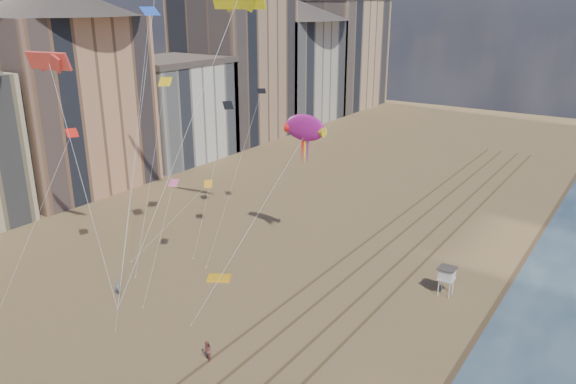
# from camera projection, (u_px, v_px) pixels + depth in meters

# --- Properties ---
(wet_sand) EXTENTS (260.00, 260.00, 0.00)m
(wet_sand) POSITION_uv_depth(u_px,v_px,m) (560.00, 288.00, 53.30)
(wet_sand) COLOR #42301E
(wet_sand) RESTS_ON ground
(tracks) EXTENTS (7.68, 120.00, 0.01)m
(tracks) POSITION_uv_depth(u_px,v_px,m) (357.00, 284.00, 54.09)
(tracks) COLOR brown
(tracks) RESTS_ON ground
(buildings) EXTENTS (34.72, 131.35, 29.00)m
(buildings) POSITION_uv_depth(u_px,v_px,m) (214.00, 72.00, 103.14)
(buildings) COLOR #C6B284
(buildings) RESTS_ON ground
(lifeguard_stand) EXTENTS (1.54, 1.54, 2.79)m
(lifeguard_stand) POSITION_uv_depth(u_px,v_px,m) (447.00, 274.00, 51.41)
(lifeguard_stand) COLOR silver
(lifeguard_stand) RESTS_ON ground
(grounded_kite) EXTENTS (2.63, 2.36, 0.25)m
(grounded_kite) POSITION_uv_depth(u_px,v_px,m) (219.00, 278.00, 54.98)
(grounded_kite) COLOR #F7A714
(grounded_kite) RESTS_ON ground
(show_kite) EXTENTS (4.49, 8.79, 21.08)m
(show_kite) POSITION_uv_depth(u_px,v_px,m) (305.00, 128.00, 55.25)
(show_kite) COLOR #961776
(show_kite) RESTS_ON ground
(kite_flyer_a) EXTENTS (0.63, 0.51, 1.48)m
(kite_flyer_a) POSITION_uv_depth(u_px,v_px,m) (117.00, 288.00, 51.80)
(kite_flyer_a) COLOR slate
(kite_flyer_a) RESTS_ON ground
(kite_flyer_b) EXTENTS (1.03, 1.00, 1.67)m
(kite_flyer_b) POSITION_uv_depth(u_px,v_px,m) (207.00, 351.00, 42.27)
(kite_flyer_b) COLOR #984E4D
(kite_flyer_b) RESTS_ON ground
(small_kites) EXTENTS (9.92, 21.11, 19.84)m
(small_kites) POSITION_uv_depth(u_px,v_px,m) (180.00, 103.00, 54.42)
(small_kites) COLOR black
(small_kites) RESTS_ON ground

